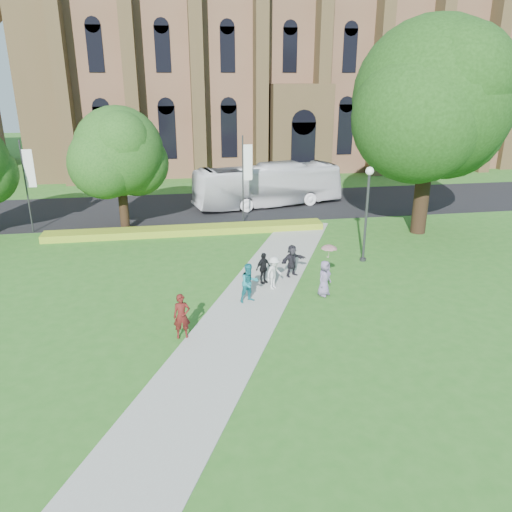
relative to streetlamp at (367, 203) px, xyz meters
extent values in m
plane|color=#2D6A1F|center=(-7.50, -6.50, -3.30)|extent=(160.00, 160.00, 0.00)
cube|color=black|center=(-7.50, 13.50, -3.29)|extent=(160.00, 10.00, 0.02)
cube|color=#B2B2A8|center=(-7.50, -5.50, -3.28)|extent=(15.58, 28.54, 0.04)
cube|color=yellow|center=(-9.50, 6.70, -3.07)|extent=(18.00, 1.40, 0.45)
cube|color=brown|center=(2.50, 33.50, 5.20)|extent=(52.00, 16.00, 17.00)
cube|color=#503D25|center=(-22.00, 26.50, 7.20)|extent=(3.50, 3.50, 21.00)
cube|color=#503D25|center=(2.50, 24.50, 1.20)|extent=(6.00, 2.50, 9.00)
cylinder|color=#38383D|center=(0.00, 0.00, -0.90)|extent=(0.14, 0.14, 4.80)
sphere|color=white|center=(0.00, 0.00, 1.72)|extent=(0.44, 0.44, 0.44)
cylinder|color=#38383D|center=(0.00, 0.00, -3.22)|extent=(0.36, 0.36, 0.15)
cylinder|color=#332114|center=(5.50, 4.50, 0.00)|extent=(0.96, 0.96, 6.60)
sphere|color=#17360E|center=(5.50, 4.50, 5.10)|extent=(9.60, 9.60, 9.60)
cylinder|color=#332114|center=(-13.50, 8.00, -1.23)|extent=(0.60, 0.60, 4.12)
sphere|color=#1A4615|center=(-13.50, 8.00, 1.95)|extent=(5.60, 5.60, 5.60)
cylinder|color=#38383D|center=(-5.50, 8.70, -0.30)|extent=(0.10, 0.10, 6.00)
cube|color=white|center=(-5.15, 8.70, 0.90)|extent=(0.60, 0.02, 2.40)
cylinder|color=#38383D|center=(-19.50, 8.70, -0.30)|extent=(0.10, 0.10, 6.00)
cube|color=white|center=(-19.15, 8.70, 0.90)|extent=(0.60, 0.02, 2.40)
imported|color=silver|center=(-2.91, 13.11, -1.64)|extent=(12.07, 5.21, 3.27)
imported|color=#4D1511|center=(-10.17, -7.14, -2.35)|extent=(0.69, 0.48, 1.82)
imported|color=#19727D|center=(-7.08, -4.32, -2.34)|extent=(1.07, 0.95, 1.83)
imported|color=silver|center=(-5.68, -3.04, -2.45)|extent=(1.18, 1.13, 1.61)
imported|color=black|center=(-6.08, -2.30, -2.47)|extent=(0.98, 0.84, 1.58)
imported|color=slate|center=(-3.53, -4.19, -2.40)|extent=(0.98, 0.96, 1.70)
imported|color=black|center=(-4.46, -1.61, -2.43)|extent=(1.59, 1.12, 1.66)
imported|color=#BF878D|center=(-3.35, -4.09, -1.23)|extent=(0.95, 0.95, 0.64)
camera|label=1|loc=(-10.19, -24.74, 6.43)|focal=35.00mm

